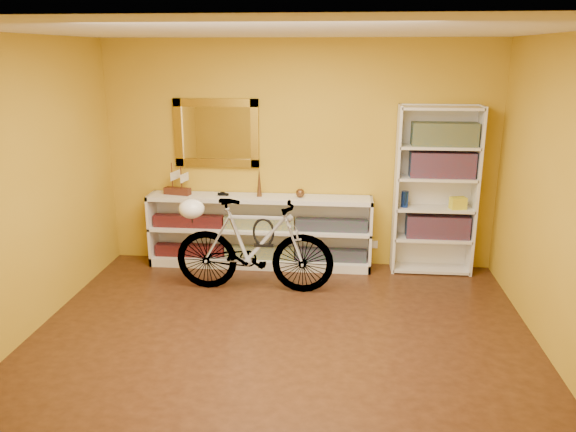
# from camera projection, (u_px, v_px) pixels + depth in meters

# --- Properties ---
(floor) EXTENTS (4.50, 4.00, 0.01)m
(floor) POSITION_uv_depth(u_px,v_px,m) (280.00, 343.00, 4.94)
(floor) COLOR #331A0E
(floor) RESTS_ON ground
(ceiling) EXTENTS (4.50, 4.00, 0.01)m
(ceiling) POSITION_uv_depth(u_px,v_px,m) (279.00, 30.00, 4.21)
(ceiling) COLOR silver
(ceiling) RESTS_ON ground
(back_wall) EXTENTS (4.50, 0.01, 2.60)m
(back_wall) POSITION_uv_depth(u_px,v_px,m) (299.00, 155.00, 6.49)
(back_wall) COLOR #BA8F1C
(back_wall) RESTS_ON ground
(left_wall) EXTENTS (0.01, 4.00, 2.60)m
(left_wall) POSITION_uv_depth(u_px,v_px,m) (16.00, 192.00, 4.79)
(left_wall) COLOR #BA8F1C
(left_wall) RESTS_ON ground
(right_wall) EXTENTS (0.01, 4.00, 2.60)m
(right_wall) POSITION_uv_depth(u_px,v_px,m) (568.00, 206.00, 4.37)
(right_wall) COLOR #BA8F1C
(right_wall) RESTS_ON ground
(gilt_mirror) EXTENTS (0.98, 0.06, 0.78)m
(gilt_mirror) POSITION_uv_depth(u_px,v_px,m) (216.00, 133.00, 6.47)
(gilt_mirror) COLOR olive
(gilt_mirror) RESTS_ON back_wall
(wall_socket) EXTENTS (0.09, 0.02, 0.09)m
(wall_socket) POSITION_uv_depth(u_px,v_px,m) (374.00, 244.00, 6.68)
(wall_socket) COLOR silver
(wall_socket) RESTS_ON back_wall
(console_unit) EXTENTS (2.60, 0.35, 0.85)m
(console_unit) POSITION_uv_depth(u_px,v_px,m) (260.00, 231.00, 6.60)
(console_unit) COLOR silver
(console_unit) RESTS_ON floor
(cd_row_lower) EXTENTS (2.50, 0.13, 0.14)m
(cd_row_lower) POSITION_uv_depth(u_px,v_px,m) (260.00, 253.00, 6.65)
(cd_row_lower) COLOR black
(cd_row_lower) RESTS_ON console_unit
(cd_row_upper) EXTENTS (2.50, 0.13, 0.14)m
(cd_row_upper) POSITION_uv_depth(u_px,v_px,m) (259.00, 223.00, 6.55)
(cd_row_upper) COLOR navy
(cd_row_upper) RESTS_ON console_unit
(model_ship) EXTENTS (0.33, 0.18, 0.37)m
(model_ship) POSITION_uv_depth(u_px,v_px,m) (177.00, 179.00, 6.52)
(model_ship) COLOR #3E1B11
(model_ship) RESTS_ON console_unit
(toy_car) EXTENTS (0.00, 0.00, 0.00)m
(toy_car) POSITION_uv_depth(u_px,v_px,m) (223.00, 195.00, 6.52)
(toy_car) COLOR black
(toy_car) RESTS_ON console_unit
(bronze_ornament) EXTENTS (0.06, 0.06, 0.35)m
(bronze_ornament) POSITION_uv_depth(u_px,v_px,m) (259.00, 182.00, 6.43)
(bronze_ornament) COLOR #55351D
(bronze_ornament) RESTS_ON console_unit
(decorative_orb) EXTENTS (0.10, 0.10, 0.10)m
(decorative_orb) POSITION_uv_depth(u_px,v_px,m) (300.00, 193.00, 6.42)
(decorative_orb) COLOR #55351D
(decorative_orb) RESTS_ON console_unit
(bookcase) EXTENTS (0.90, 0.30, 1.90)m
(bookcase) POSITION_uv_depth(u_px,v_px,m) (435.00, 191.00, 6.29)
(bookcase) COLOR silver
(bookcase) RESTS_ON floor
(book_row_a) EXTENTS (0.70, 0.22, 0.26)m
(book_row_a) POSITION_uv_depth(u_px,v_px,m) (437.00, 226.00, 6.40)
(book_row_a) COLOR maroon
(book_row_a) RESTS_ON bookcase
(book_row_b) EXTENTS (0.70, 0.22, 0.28)m
(book_row_b) POSITION_uv_depth(u_px,v_px,m) (442.00, 165.00, 6.20)
(book_row_b) COLOR maroon
(book_row_b) RESTS_ON bookcase
(book_row_c) EXTENTS (0.70, 0.22, 0.25)m
(book_row_c) POSITION_uv_depth(u_px,v_px,m) (444.00, 134.00, 6.11)
(book_row_c) COLOR navy
(book_row_c) RESTS_ON bookcase
(travel_mug) EXTENTS (0.08, 0.08, 0.18)m
(travel_mug) POSITION_uv_depth(u_px,v_px,m) (405.00, 199.00, 6.33)
(travel_mug) COLOR #163298
(travel_mug) RESTS_ON bookcase
(red_tin) EXTENTS (0.15, 0.15, 0.17)m
(red_tin) POSITION_uv_depth(u_px,v_px,m) (420.00, 137.00, 6.17)
(red_tin) COLOR maroon
(red_tin) RESTS_ON bookcase
(yellow_bag) EXTENTS (0.19, 0.15, 0.13)m
(yellow_bag) POSITION_uv_depth(u_px,v_px,m) (458.00, 203.00, 6.26)
(yellow_bag) COLOR yellow
(yellow_bag) RESTS_ON bookcase
(bicycle) EXTENTS (0.46, 1.71, 1.00)m
(bicycle) POSITION_uv_depth(u_px,v_px,m) (254.00, 246.00, 5.88)
(bicycle) COLOR silver
(bicycle) RESTS_ON floor
(helmet) EXTENTS (0.27, 0.26, 0.20)m
(helmet) POSITION_uv_depth(u_px,v_px,m) (192.00, 209.00, 5.84)
(helmet) COLOR white
(helmet) RESTS_ON bicycle
(u_lock) EXTENTS (0.23, 0.02, 0.23)m
(u_lock) POSITION_uv_depth(u_px,v_px,m) (263.00, 232.00, 5.83)
(u_lock) COLOR black
(u_lock) RESTS_ON bicycle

